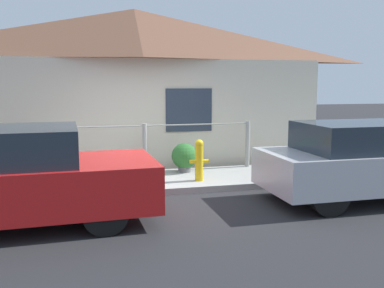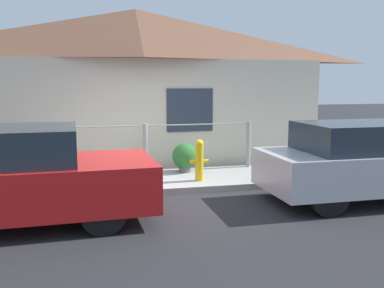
{
  "view_description": "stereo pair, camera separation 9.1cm",
  "coord_description": "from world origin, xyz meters",
  "px_view_note": "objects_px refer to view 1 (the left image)",
  "views": [
    {
      "loc": [
        -1.27,
        -7.56,
        2.06
      ],
      "look_at": [
        0.72,
        0.3,
        0.9
      ],
      "focal_mm": 40.0,
      "sensor_mm": 36.0,
      "label": 1
    },
    {
      "loc": [
        -1.18,
        -7.59,
        2.06
      ],
      "look_at": [
        0.72,
        0.3,
        0.9
      ],
      "focal_mm": 40.0,
      "sensor_mm": 36.0,
      "label": 2
    }
  ],
  "objects_px": {
    "potted_plant_near_hydrant": "(184,157)",
    "car_left": "(3,178)",
    "car_right": "(363,161)",
    "potted_plant_by_fence": "(14,163)",
    "fire_hydrant": "(199,159)"
  },
  "relations": [
    {
      "from": "potted_plant_near_hydrant",
      "to": "car_left",
      "type": "bearing_deg",
      "value": -141.82
    },
    {
      "from": "car_left",
      "to": "car_right",
      "type": "bearing_deg",
      "value": -2.07
    },
    {
      "from": "car_left",
      "to": "potted_plant_by_fence",
      "type": "distance_m",
      "value": 2.34
    },
    {
      "from": "fire_hydrant",
      "to": "potted_plant_near_hydrant",
      "type": "distance_m",
      "value": 0.92
    },
    {
      "from": "car_right",
      "to": "car_left",
      "type": "bearing_deg",
      "value": 179.88
    },
    {
      "from": "car_right",
      "to": "potted_plant_near_hydrant",
      "type": "bearing_deg",
      "value": 135.8
    },
    {
      "from": "fire_hydrant",
      "to": "potted_plant_by_fence",
      "type": "relative_size",
      "value": 1.21
    },
    {
      "from": "car_right",
      "to": "potted_plant_near_hydrant",
      "type": "xyz_separation_m",
      "value": [
        -2.64,
        2.56,
        -0.24
      ]
    },
    {
      "from": "car_right",
      "to": "potted_plant_near_hydrant",
      "type": "height_order",
      "value": "car_right"
    },
    {
      "from": "car_left",
      "to": "potted_plant_near_hydrant",
      "type": "height_order",
      "value": "car_left"
    },
    {
      "from": "car_right",
      "to": "potted_plant_by_fence",
      "type": "xyz_separation_m",
      "value": [
        -6.09,
        2.33,
        -0.18
      ]
    },
    {
      "from": "car_right",
      "to": "potted_plant_by_fence",
      "type": "relative_size",
      "value": 5.26
    },
    {
      "from": "car_left",
      "to": "potted_plant_near_hydrant",
      "type": "bearing_deg",
      "value": 36.09
    },
    {
      "from": "car_left",
      "to": "car_right",
      "type": "height_order",
      "value": "car_left"
    },
    {
      "from": "fire_hydrant",
      "to": "potted_plant_by_fence",
      "type": "height_order",
      "value": "fire_hydrant"
    }
  ]
}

